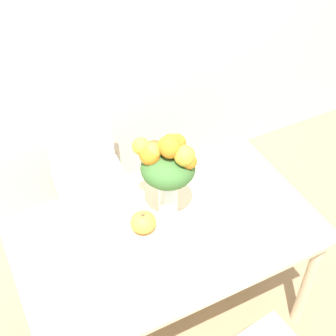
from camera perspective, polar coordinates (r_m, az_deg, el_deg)
The scene contains 6 objects.
ground_plane at distance 2.80m, azimuth -0.12°, elevation -17.23°, with size 12.00×12.00×0.00m, color #8E7556.
wall_back at distance 2.68m, azimuth -11.66°, elevation 18.36°, with size 8.00×0.06×2.70m.
dining_table at distance 2.26m, azimuth -0.14°, elevation -9.09°, with size 1.39×0.83×0.74m.
flower_vase at distance 2.03m, azimuth -0.09°, elevation 0.12°, with size 0.26×0.27×0.47m.
pumpkin at distance 2.15m, azimuth -3.05°, elevation -6.61°, with size 0.12×0.12×0.11m.
dining_chair_near_window at distance 2.86m, azimuth -9.49°, elevation -1.08°, with size 0.44×0.44×0.87m.
Camera 1 is at (-0.63, -1.25, 2.42)m, focal length 50.00 mm.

